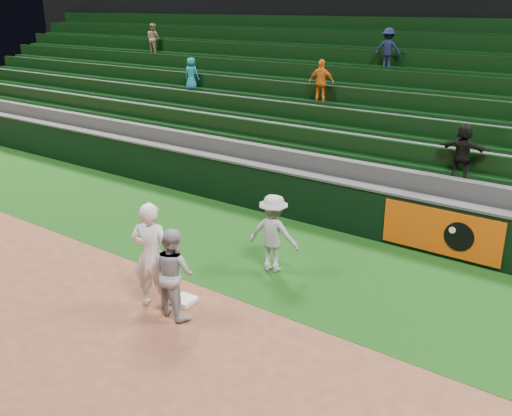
# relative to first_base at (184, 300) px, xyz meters

# --- Properties ---
(ground) EXTENTS (70.00, 70.00, 0.00)m
(ground) POSITION_rel_first_base_xyz_m (0.09, -0.23, -0.04)
(ground) COLOR brown
(ground) RESTS_ON ground
(foul_grass) EXTENTS (36.00, 4.20, 0.01)m
(foul_grass) POSITION_rel_first_base_xyz_m (0.09, 2.77, -0.04)
(foul_grass) COLOR #0F350D
(foul_grass) RESTS_ON ground
(first_base) EXTENTS (0.41, 0.41, 0.09)m
(first_base) POSITION_rel_first_base_xyz_m (0.00, 0.00, 0.00)
(first_base) COLOR white
(first_base) RESTS_ON ground
(first_baseman) EXTENTS (0.87, 0.75, 2.00)m
(first_baseman) POSITION_rel_first_base_xyz_m (-0.37, -0.40, 0.96)
(first_baseman) COLOR white
(first_baseman) RESTS_ON ground
(baserunner) EXTENTS (0.89, 0.74, 1.64)m
(baserunner) POSITION_rel_first_base_xyz_m (0.17, -0.40, 0.78)
(baserunner) COLOR #9C9FA6
(baserunner) RESTS_ON ground
(base_coach) EXTENTS (1.16, 0.81, 1.64)m
(base_coach) POSITION_rel_first_base_xyz_m (0.54, 2.11, 0.79)
(base_coach) COLOR #9DA1AA
(base_coach) RESTS_ON foul_grass
(field_wall) EXTENTS (36.00, 0.45, 1.25)m
(field_wall) POSITION_rel_first_base_xyz_m (0.12, 4.97, 0.59)
(field_wall) COLOR black
(field_wall) RESTS_ON ground
(stadium_seating) EXTENTS (36.00, 5.95, 4.85)m
(stadium_seating) POSITION_rel_first_base_xyz_m (0.09, 8.74, 1.66)
(stadium_seating) COLOR #37383A
(stadium_seating) RESTS_ON ground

